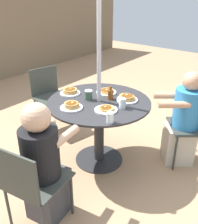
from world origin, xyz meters
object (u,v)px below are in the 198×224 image
at_px(patio_chair_north, 49,94).
at_px(pancake_plate_d, 106,92).
at_px(patio_chair_east, 30,181).
at_px(patio_chair_south, 198,123).
at_px(pancake_plate_a, 70,92).
at_px(coffee_cup, 89,95).
at_px(patio_table, 99,117).
at_px(diner_south, 183,122).
at_px(syrup_bottle, 111,94).
at_px(diner_east, 44,167).
at_px(pancake_plate_b, 72,106).
at_px(drinking_glass_b, 110,118).
at_px(pancake_plate_c, 106,109).
at_px(pancake_plate_e, 127,98).
at_px(drinking_glass_a, 123,103).

height_order(patio_chair_north, pancake_plate_d, patio_chair_north).
bearing_deg(patio_chair_east, patio_chair_south, 59.47).
xyz_separation_m(pancake_plate_a, coffee_cup, (0.01, -0.27, 0.03)).
xyz_separation_m(patio_table, pancake_plate_d, (0.23, 0.07, 0.20)).
relative_size(diner_south, syrup_bottle, 7.28).
bearing_deg(patio_chair_north, diner_east, 59.06).
relative_size(patio_chair_north, pancake_plate_b, 3.69).
xyz_separation_m(pancake_plate_d, drinking_glass_b, (-0.54, -0.46, 0.03)).
distance_m(pancake_plate_b, coffee_cup, 0.28).
bearing_deg(pancake_plate_d, pancake_plate_a, 131.72).
relative_size(pancake_plate_d, drinking_glass_b, 2.25).
bearing_deg(patio_table, drinking_glass_b, -129.68).
relative_size(patio_chair_north, pancake_plate_d, 3.69).
xyz_separation_m(patio_chair_north, patio_chair_south, (0.46, -1.94, 0.00)).
height_order(pancake_plate_c, pancake_plate_d, pancake_plate_d).
xyz_separation_m(pancake_plate_b, drinking_glass_b, (-0.00, -0.48, 0.03)).
bearing_deg(coffee_cup, patio_table, -71.85).
distance_m(pancake_plate_e, coffee_cup, 0.41).
relative_size(patio_chair_east, drinking_glass_b, 8.30).
bearing_deg(drinking_glass_b, pancake_plate_a, 70.58).
bearing_deg(pancake_plate_c, coffee_cup, 71.63).
relative_size(pancake_plate_a, coffee_cup, 2.20).
bearing_deg(patio_table, diner_east, -170.37).
distance_m(patio_table, drinking_glass_a, 0.38).
bearing_deg(patio_chair_north, patio_chair_south, 115.34).
bearing_deg(pancake_plate_c, patio_chair_south, -38.48).
distance_m(patio_chair_east, patio_chair_south, 1.90).
relative_size(pancake_plate_b, pancake_plate_e, 1.00).
bearing_deg(diner_south, diner_east, 120.56).
height_order(patio_chair_north, pancake_plate_b, patio_chair_north).
distance_m(patio_chair_south, pancake_plate_a, 1.47).
distance_m(pancake_plate_a, coffee_cup, 0.27).
bearing_deg(drinking_glass_a, pancake_plate_c, 149.74).
height_order(patio_chair_east, diner_south, diner_south).
height_order(patio_table, pancake_plate_a, pancake_plate_a).
relative_size(diner_east, pancake_plate_b, 4.86).
distance_m(patio_chair_north, coffee_cup, 1.05).
distance_m(patio_table, diner_east, 0.94).
height_order(patio_chair_east, pancake_plate_d, patio_chair_east).
xyz_separation_m(patio_chair_south, coffee_cup, (-0.72, 0.98, 0.31)).
relative_size(patio_chair_north, pancake_plate_c, 3.69).
xyz_separation_m(patio_chair_north, diner_south, (0.35, -1.81, 0.01)).
distance_m(pancake_plate_b, drinking_glass_b, 0.48).
distance_m(patio_chair_north, drinking_glass_b, 1.59).
distance_m(pancake_plate_a, drinking_glass_a, 0.68).
relative_size(patio_chair_north, coffee_cup, 8.11).
bearing_deg(patio_table, drinking_glass_a, -87.81).
distance_m(diner_south, pancake_plate_e, 0.69).
distance_m(patio_table, patio_chair_north, 1.11).
distance_m(patio_chair_south, pancake_plate_b, 1.42).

